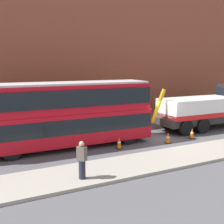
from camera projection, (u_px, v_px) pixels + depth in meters
name	position (u px, v px, depth m)	size (l,w,h in m)	color
ground_plane	(156.00, 137.00, 19.70)	(120.00, 120.00, 0.00)	#4C4C51
near_kerb	(198.00, 153.00, 15.97)	(60.00, 2.80, 0.15)	gray
building_facade	(113.00, 31.00, 24.53)	(60.00, 1.50, 16.00)	brown
recovery_tow_truck	(214.00, 106.00, 22.42)	(10.16, 2.79, 3.67)	#2D2D2D
double_decker_bus	(65.00, 112.00, 16.95)	(11.08, 2.73, 4.06)	#B70C19
pedestrian_onlooker	(82.00, 161.00, 12.11)	(0.45, 0.48, 1.71)	#232333
traffic_cone_near_bus	(119.00, 143.00, 17.02)	(0.36, 0.36, 0.72)	orange
traffic_cone_midway	(168.00, 138.00, 18.19)	(0.36, 0.36, 0.72)	orange
traffic_cone_near_truck	(192.00, 134.00, 19.34)	(0.36, 0.36, 0.72)	orange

